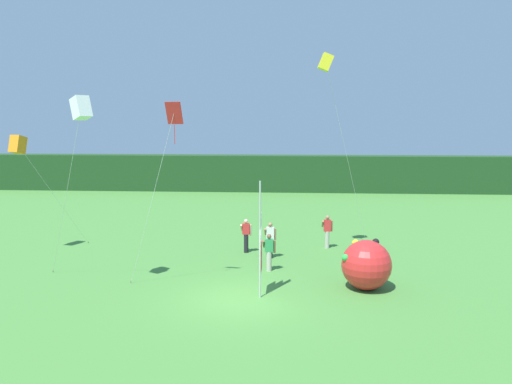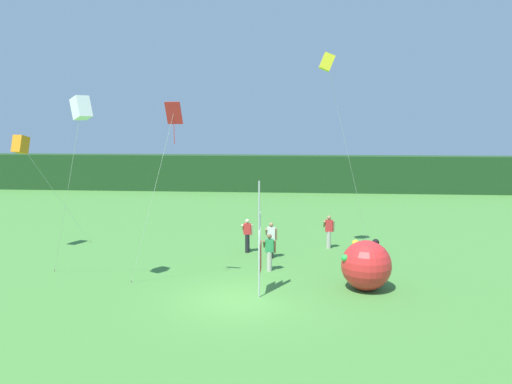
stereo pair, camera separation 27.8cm
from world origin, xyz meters
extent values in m
plane|color=#478438|center=(0.00, 0.00, 0.00)|extent=(120.00, 120.00, 0.00)
cube|color=#1E421E|center=(0.00, 29.40, 1.68)|extent=(80.00, 2.40, 3.37)
cylinder|color=#B7B7BC|center=(0.69, 0.27, 2.12)|extent=(0.06, 0.06, 4.24)
cube|color=red|center=(0.69, 0.78, 1.33)|extent=(0.02, 0.97, 1.13)
cube|color=white|center=(0.69, 0.60, 2.46)|extent=(0.02, 0.60, 1.13)
cube|color=blue|center=(0.69, 0.42, 3.59)|extent=(0.02, 0.23, 1.13)
cylinder|color=#B7B2A3|center=(3.63, 7.69, 0.44)|extent=(0.22, 0.22, 0.88)
cube|color=red|center=(3.63, 7.69, 1.17)|extent=(0.36, 0.20, 0.59)
sphere|color=#A37556|center=(3.63, 7.69, 1.59)|extent=(0.20, 0.20, 0.20)
cylinder|color=#A37556|center=(3.40, 7.75, 1.24)|extent=(0.09, 0.48, 0.42)
cylinder|color=#A37556|center=(3.86, 7.70, 1.14)|extent=(0.09, 0.14, 0.56)
cylinder|color=#B7B2A3|center=(0.87, 3.56, 0.42)|extent=(0.22, 0.22, 0.84)
cube|color=#2D8E4C|center=(0.87, 3.56, 1.12)|extent=(0.36, 0.20, 0.54)
sphere|color=brown|center=(0.87, 3.56, 1.51)|extent=(0.20, 0.20, 0.20)
cylinder|color=brown|center=(0.64, 3.62, 1.16)|extent=(0.09, 0.48, 0.42)
cylinder|color=brown|center=(1.10, 3.57, 1.06)|extent=(0.09, 0.14, 0.56)
cylinder|color=black|center=(-0.38, 6.55, 0.46)|extent=(0.22, 0.22, 0.92)
cube|color=red|center=(-0.38, 6.55, 1.18)|extent=(0.36, 0.20, 0.53)
sphere|color=beige|center=(-0.38, 6.55, 1.56)|extent=(0.20, 0.20, 0.20)
cylinder|color=beige|center=(-0.61, 6.61, 1.22)|extent=(0.09, 0.48, 0.42)
cylinder|color=beige|center=(-0.15, 6.55, 1.12)|extent=(0.09, 0.14, 0.56)
cylinder|color=black|center=(0.84, 5.59, 0.45)|extent=(0.22, 0.22, 0.90)
cube|color=white|center=(0.84, 5.59, 1.19)|extent=(0.36, 0.20, 0.58)
sphere|color=#A37556|center=(0.84, 5.59, 1.60)|extent=(0.20, 0.20, 0.20)
cylinder|color=#A37556|center=(0.61, 5.65, 1.25)|extent=(0.09, 0.48, 0.42)
cylinder|color=#A37556|center=(1.07, 5.59, 1.15)|extent=(0.09, 0.14, 0.56)
sphere|color=red|center=(4.64, 1.45, 0.94)|extent=(1.89, 1.89, 1.89)
sphere|color=black|center=(5.01, 1.71, 1.78)|extent=(0.26, 0.26, 0.26)
sphere|color=green|center=(3.81, 1.16, 1.29)|extent=(0.26, 0.26, 0.26)
sphere|color=yellow|center=(4.27, 1.91, 1.68)|extent=(0.26, 0.26, 0.26)
cylinder|color=brown|center=(-8.25, 2.73, 0.04)|extent=(0.03, 0.03, 0.08)
cylinder|color=silver|center=(-6.93, 1.45, 3.39)|extent=(2.67, 2.57, 6.79)
cube|color=white|center=(-5.60, 0.18, 6.78)|extent=(0.86, 0.82, 0.87)
cylinder|color=brown|center=(-4.50, 1.53, 0.04)|extent=(0.03, 0.03, 0.08)
cylinder|color=silver|center=(-3.48, 1.18, 3.31)|extent=(2.05, 0.71, 6.62)
cube|color=red|center=(-2.46, 0.84, 6.61)|extent=(0.64, 0.39, 0.79)
cylinder|color=red|center=(-2.46, 0.84, 5.85)|extent=(0.02, 0.02, 0.70)
cylinder|color=brown|center=(5.74, 8.54, 0.04)|extent=(0.03, 0.03, 0.08)
cylinder|color=silver|center=(4.52, 7.37, 4.50)|extent=(2.46, 2.34, 9.01)
cube|color=yellow|center=(3.30, 6.21, 9.01)|extent=(0.74, 0.52, 0.84)
cylinder|color=brown|center=(-8.88, 7.92, 0.04)|extent=(0.03, 0.03, 0.08)
cylinder|color=silver|center=(-9.92, 6.66, 2.64)|extent=(2.10, 2.55, 5.29)
cube|color=orange|center=(-10.96, 5.39, 5.28)|extent=(0.70, 0.83, 0.91)
camera|label=1|loc=(1.73, -16.91, 6.18)|focal=34.69mm
camera|label=2|loc=(2.01, -16.88, 6.18)|focal=34.69mm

